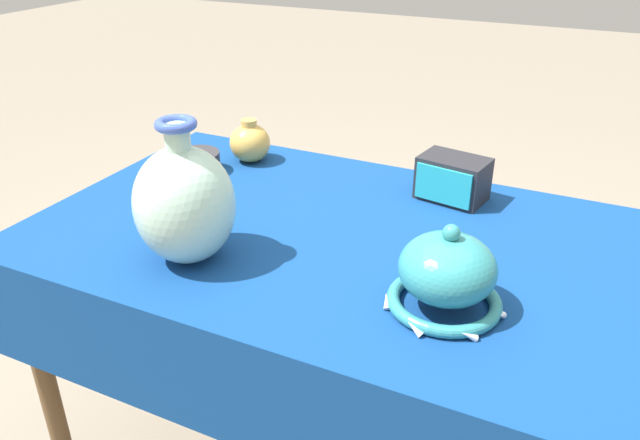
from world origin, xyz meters
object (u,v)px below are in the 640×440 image
pot_squat_charcoal (197,162)px  jar_round_ochre (250,143)px  vase_tall_bulbous (185,203)px  mosaic_tile_box (452,179)px  vase_dome_bell (447,275)px

pot_squat_charcoal → jar_round_ochre: bearing=55.7°
vase_tall_bulbous → mosaic_tile_box: 0.61m
vase_tall_bulbous → pot_squat_charcoal: bearing=123.5°
vase_tall_bulbous → pot_squat_charcoal: 0.44m
pot_squat_charcoal → vase_dome_bell: bearing=-23.0°
mosaic_tile_box → pot_squat_charcoal: mosaic_tile_box is taller
jar_round_ochre → pot_squat_charcoal: size_ratio=0.98×
mosaic_tile_box → jar_round_ochre: (-0.53, 0.00, 0.00)m
vase_dome_bell → jar_round_ochre: (-0.63, 0.42, -0.01)m
vase_dome_bell → mosaic_tile_box: (-0.10, 0.42, -0.01)m
vase_tall_bulbous → vase_dome_bell: bearing=6.3°
vase_tall_bulbous → mosaic_tile_box: size_ratio=1.70×
pot_squat_charcoal → vase_tall_bulbous: bearing=-56.5°
vase_tall_bulbous → jar_round_ochre: (-0.15, 0.48, -0.07)m
vase_tall_bulbous → vase_dome_bell: 0.49m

